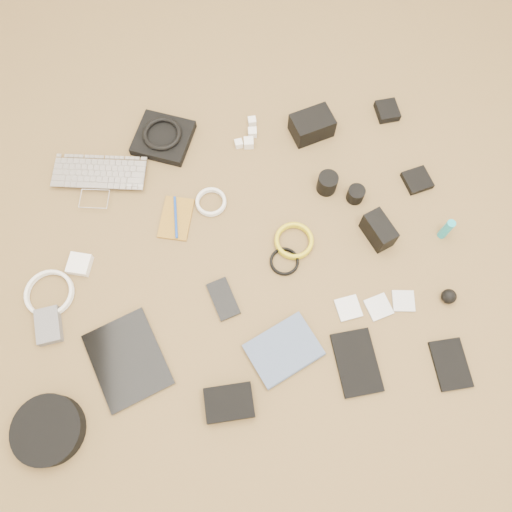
{
  "coord_description": "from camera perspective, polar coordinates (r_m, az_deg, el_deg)",
  "views": [
    {
      "loc": [
        -0.02,
        -0.56,
        1.55
      ],
      "look_at": [
        0.06,
        0.0,
        0.02
      ],
      "focal_mm": 35.0,
      "sensor_mm": 36.0,
      "label": 1
    }
  ],
  "objects": [
    {
      "name": "laptop",
      "position": [
        1.83,
        -17.63,
        7.73
      ],
      "size": [
        0.36,
        0.28,
        0.03
      ],
      "primitive_type": "imported",
      "rotation": [
        0.0,
        0.0,
        -0.19
      ],
      "color": "silver",
      "rests_on": "ground"
    },
    {
      "name": "headphone_pouch",
      "position": [
        1.87,
        -10.55,
        13.12
      ],
      "size": [
        0.25,
        0.24,
        0.03
      ],
      "primitive_type": "cube",
      "rotation": [
        0.0,
        0.0,
        -0.41
      ],
      "color": "black",
      "rests_on": "ground"
    },
    {
      "name": "headphones",
      "position": [
        1.85,
        -10.69,
        13.56
      ],
      "size": [
        0.17,
        0.17,
        0.02
      ],
      "primitive_type": "torus",
      "rotation": [
        0.0,
        0.0,
        0.31
      ],
      "color": "black",
      "rests_on": "headphone_pouch"
    },
    {
      "name": "charger_a",
      "position": [
        1.84,
        -1.98,
        12.72
      ],
      "size": [
        0.03,
        0.03,
        0.03
      ],
      "primitive_type": "cube",
      "rotation": [
        0.0,
        0.0,
        0.1
      ],
      "color": "white",
      "rests_on": "ground"
    },
    {
      "name": "charger_b",
      "position": [
        1.89,
        -0.45,
        15.15
      ],
      "size": [
        0.03,
        0.03,
        0.03
      ],
      "primitive_type": "cube",
      "rotation": [
        0.0,
        0.0,
        0.01
      ],
      "color": "white",
      "rests_on": "ground"
    },
    {
      "name": "charger_c",
      "position": [
        1.86,
        -0.41,
        13.94
      ],
      "size": [
        0.03,
        0.03,
        0.03
      ],
      "primitive_type": "cube",
      "rotation": [
        0.0,
        0.0,
        -0.08
      ],
      "color": "white",
      "rests_on": "ground"
    },
    {
      "name": "charger_d",
      "position": [
        1.83,
        -0.84,
        12.81
      ],
      "size": [
        0.04,
        0.04,
        0.03
      ],
      "primitive_type": "cube",
      "rotation": [
        0.0,
        0.0,
        -0.09
      ],
      "color": "white",
      "rests_on": "ground"
    },
    {
      "name": "dslr_camera",
      "position": [
        1.86,
        6.4,
        14.61
      ],
      "size": [
        0.16,
        0.13,
        0.08
      ],
      "primitive_type": "cube",
      "rotation": [
        0.0,
        0.0,
        0.25
      ],
      "color": "black",
      "rests_on": "ground"
    },
    {
      "name": "lens_pouch",
      "position": [
        1.97,
        14.77,
        15.75
      ],
      "size": [
        0.08,
        0.09,
        0.03
      ],
      "primitive_type": "cube",
      "rotation": [
        0.0,
        0.0,
        0.06
      ],
      "color": "black",
      "rests_on": "ground"
    },
    {
      "name": "notebook_olive",
      "position": [
        1.72,
        -9.12,
        4.28
      ],
      "size": [
        0.14,
        0.18,
        0.01
      ],
      "primitive_type": "cube",
      "rotation": [
        0.0,
        0.0,
        -0.28
      ],
      "color": "olive",
      "rests_on": "ground"
    },
    {
      "name": "pen_blue",
      "position": [
        1.72,
        -9.17,
        4.41
      ],
      "size": [
        0.02,
        0.15,
        0.01
      ],
      "primitive_type": "cylinder",
      "rotation": [
        1.57,
        0.0,
        -0.04
      ],
      "color": "#143DA6",
      "rests_on": "notebook_olive"
    },
    {
      "name": "cable_white_a",
      "position": [
        1.73,
        -5.15,
        6.08
      ],
      "size": [
        0.13,
        0.13,
        0.01
      ],
      "primitive_type": "torus",
      "rotation": [
        0.0,
        0.0,
        0.29
      ],
      "color": "white",
      "rests_on": "ground"
    },
    {
      "name": "lens_a",
      "position": [
        1.74,
        8.15,
        8.25
      ],
      "size": [
        0.08,
        0.08,
        0.07
      ],
      "primitive_type": "cylinder",
      "rotation": [
        0.0,
        0.0,
        0.15
      ],
      "color": "black",
      "rests_on": "ground"
    },
    {
      "name": "lens_b",
      "position": [
        1.75,
        11.32,
        6.93
      ],
      "size": [
        0.06,
        0.06,
        0.05
      ],
      "primitive_type": "cylinder",
      "rotation": [
        0.0,
        0.0,
        0.08
      ],
      "color": "black",
      "rests_on": "ground"
    },
    {
      "name": "card_reader",
      "position": [
        1.85,
        17.93,
        8.23
      ],
      "size": [
        0.1,
        0.1,
        0.02
      ],
      "primitive_type": "cube",
      "rotation": [
        0.0,
        0.0,
        0.2
      ],
      "color": "black",
      "rests_on": "ground"
    },
    {
      "name": "power_brick",
      "position": [
        1.73,
        -19.52,
        -0.89
      ],
      "size": [
        0.09,
        0.09,
        0.03
      ],
      "primitive_type": "cube",
      "rotation": [
        0.0,
        0.0,
        -0.3
      ],
      "color": "white",
      "rests_on": "ground"
    },
    {
      "name": "cable_white_b",
      "position": [
        1.74,
        -22.47,
        -4.02
      ],
      "size": [
        0.2,
        0.2,
        0.01
      ],
      "primitive_type": "torus",
      "rotation": [
        0.0,
        0.0,
        0.33
      ],
      "color": "white",
      "rests_on": "ground"
    },
    {
      "name": "cable_black",
      "position": [
        1.64,
        3.25,
        -0.68
      ],
      "size": [
        0.11,
        0.11,
        0.01
      ],
      "primitive_type": "torus",
      "rotation": [
        0.0,
        0.0,
        0.13
      ],
      "color": "black",
      "rests_on": "ground"
    },
    {
      "name": "cable_yellow",
      "position": [
        1.67,
        4.34,
        1.65
      ],
      "size": [
        0.14,
        0.14,
        0.01
      ],
      "primitive_type": "torus",
      "rotation": [
        0.0,
        0.0,
        0.05
      ],
      "color": "gold",
      "rests_on": "ground"
    },
    {
      "name": "flash",
      "position": [
        1.69,
        13.82,
        2.85
      ],
      "size": [
        0.1,
        0.13,
        0.09
      ],
      "primitive_type": "cube",
      "rotation": [
        0.0,
        0.0,
        0.36
      ],
      "color": "black",
      "rests_on": "ground"
    },
    {
      "name": "lens_cleaner",
      "position": [
        1.75,
        20.93,
        2.87
      ],
      "size": [
        0.03,
        0.03,
        0.1
      ],
      "primitive_type": "cylinder",
      "rotation": [
        0.0,
        0.0,
        0.27
      ],
      "color": "#1BA1B5",
      "rests_on": "ground"
    },
    {
      "name": "battery_charger",
      "position": [
        1.7,
        -22.62,
        -7.36
      ],
      "size": [
        0.08,
        0.12,
        0.03
      ],
      "primitive_type": "cube",
      "rotation": [
        0.0,
        0.0,
        0.1
      ],
      "color": "slate",
      "rests_on": "ground"
    },
    {
      "name": "tablet",
      "position": [
        1.61,
        -14.46,
        -11.38
      ],
      "size": [
        0.28,
        0.32,
        0.01
      ],
      "primitive_type": "cube",
      "rotation": [
        0.0,
        0.0,
        0.33
      ],
      "color": "black",
      "rests_on": "ground"
    },
    {
      "name": "phone",
      "position": [
        1.61,
        -3.77,
        -4.92
      ],
      "size": [
        0.1,
        0.15,
        0.01
      ],
      "primitive_type": "cube",
      "rotation": [
        0.0,
        0.0,
        0.27
      ],
      "color": "black",
      "rests_on": "ground"
    },
    {
      "name": "filter_case_left",
      "position": [
        1.62,
        10.5,
        -5.88
      ],
      "size": [
        0.08,
        0.08,
        0.01
      ],
      "primitive_type": "cube",
      "rotation": [
        0.0,
        0.0,
        0.12
      ],
      "color": "silver",
      "rests_on": "ground"
    },
    {
      "name": "filter_case_mid",
      "position": [
        1.64,
        13.83,
        -5.7
      ],
      "size": [
        0.09,
        0.09,
        0.01
      ],
      "primitive_type": "cube",
      "rotation": [
        0.0,
        0.0,
        0.24
      ],
      "color": "silver",
      "rests_on": "ground"
    },
    {
      "name": "filter_case_right",
      "position": [
        1.67,
        16.49,
        -4.95
      ],
      "size": [
        0.08,
        0.08,
        0.01
      ],
      "primitive_type": "cube",
      "rotation": [
        0.0,
        0.0,
        -0.16
      ],
      "color": "silver",
      "rests_on": "ground"
    },
    {
      "name": "air_blower",
      "position": [
        1.7,
        21.17,
        -4.32
      ],
      "size": [
        0.05,
        0.05,
        0.05
      ],
      "primitive_type": "sphere",
      "rotation": [
        0.0,
        0.0,
        -0.16
      ],
      "color": "black",
      "rests_on": "ground"
    },
    {
      "name": "headphone_case",
      "position": [
        1.63,
        -22.63,
        -17.88
      ],
      "size": [
        0.23,
        0.23,
        0.06
      ],
      "primitive_type": "cylinder",
      "rotation": [
        0.0,
        0.0,
        0.13
      ],
      "color": "black",
      "rests_on": "ground"
    },
    {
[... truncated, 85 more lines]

